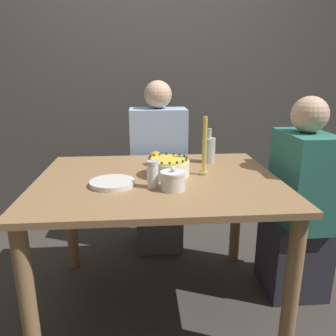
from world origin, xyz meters
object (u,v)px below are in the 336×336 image
at_px(person_man_blue_shirt, 159,178).
at_px(person_woman_floral, 298,212).
at_px(sugar_shaker, 153,174).
at_px(bottle, 209,149).
at_px(cake, 168,167).
at_px(candle, 204,151).
at_px(sugar_bowl, 173,180).

relative_size(person_man_blue_shirt, person_woman_floral, 1.06).
bearing_deg(sugar_shaker, person_woman_floral, 14.82).
bearing_deg(bottle, person_woman_floral, -22.56).
height_order(cake, person_man_blue_shirt, person_man_blue_shirt).
distance_m(candle, person_man_blue_shirt, 0.78).
xyz_separation_m(candle, bottle, (0.08, 0.25, -0.05)).
height_order(sugar_bowl, bottle, bottle).
relative_size(cake, sugar_bowl, 1.90).
bearing_deg(person_woman_floral, person_man_blue_shirt, 51.95).
bearing_deg(person_man_blue_shirt, bottle, 124.95).
bearing_deg(candle, person_woman_floral, 4.34).
relative_size(cake, person_woman_floral, 0.19).
bearing_deg(cake, bottle, 42.90).
bearing_deg(bottle, sugar_bowl, -119.14).
bearing_deg(sugar_shaker, person_man_blue_shirt, 85.14).
bearing_deg(person_man_blue_shirt, candle, 107.58).
relative_size(cake, candle, 0.72).
xyz_separation_m(candle, person_woman_floral, (0.58, 0.04, -0.39)).
bearing_deg(sugar_shaker, sugar_bowl, -21.63).
height_order(sugar_shaker, bottle, bottle).
bearing_deg(person_man_blue_shirt, cake, 91.41).
height_order(sugar_shaker, person_man_blue_shirt, person_man_blue_shirt).
xyz_separation_m(sugar_bowl, person_man_blue_shirt, (-0.02, 0.88, -0.27)).
bearing_deg(bottle, sugar_shaker, -129.26).
xyz_separation_m(sugar_shaker, bottle, (0.35, 0.43, 0.01)).
bearing_deg(person_man_blue_shirt, person_woman_floral, 141.95).
distance_m(cake, candle, 0.21).
distance_m(sugar_shaker, person_woman_floral, 0.94).
bearing_deg(person_woman_floral, sugar_shaker, 104.82).
xyz_separation_m(sugar_shaker, person_woman_floral, (0.86, 0.23, -0.33)).
xyz_separation_m(candle, person_man_blue_shirt, (-0.21, 0.66, -0.36)).
distance_m(sugar_bowl, sugar_shaker, 0.10).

